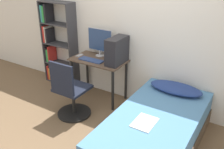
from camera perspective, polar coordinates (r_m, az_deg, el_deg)
The scene contains 12 objects.
ground_plane at distance 3.49m, azimuth -5.79°, elevation -15.08°, with size 14.00×14.00×0.00m, color brown.
wall_back at distance 3.97m, azimuth 5.63°, elevation 10.34°, with size 8.00×0.05×2.50m.
desk at distance 4.20m, azimuth -3.07°, elevation 1.77°, with size 0.92×0.53×0.72m.
bookshelf at distance 4.90m, azimuth -12.91°, elevation 7.16°, with size 0.68×0.26×1.57m.
office_chair at distance 3.84m, azimuth -9.46°, elevation -4.70°, with size 0.53×0.53×0.93m.
bed at distance 3.28m, azimuth 9.73°, elevation -12.82°, with size 0.99×1.93×0.50m.
pillow at distance 3.69m, azimuth 14.38°, elevation -3.03°, with size 0.75×0.36×0.11m.
magazine at distance 2.98m, azimuth 7.45°, elevation -10.82°, with size 0.24×0.32×0.01m.
monitor at distance 4.24m, azimuth -2.79°, elevation 7.64°, with size 0.47×0.16×0.47m.
keyboard at distance 4.11m, azimuth -4.78°, elevation 3.32°, with size 0.42×0.14×0.02m.
pc_tower at distance 3.92m, azimuth 1.16°, elevation 5.48°, with size 0.20×0.44×0.42m.
phone at distance 4.35m, azimuth -7.42°, elevation 4.37°, with size 0.07×0.14×0.01m.
Camera 1 is at (1.70, -2.08, 2.23)m, focal length 40.00 mm.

